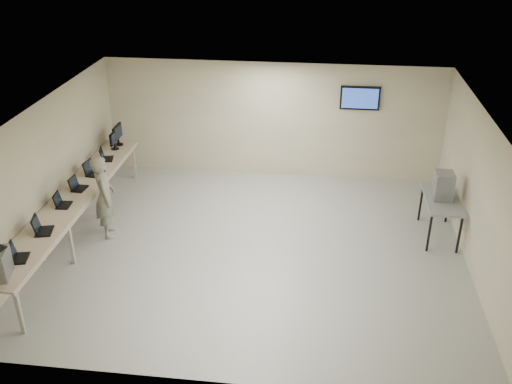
# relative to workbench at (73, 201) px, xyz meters

# --- Properties ---
(room) EXTENTS (8.01, 7.01, 2.81)m
(room) POSITION_rel_workbench_xyz_m (3.62, 0.06, 0.58)
(room) COLOR #A4A5A1
(room) RESTS_ON ground
(workbench) EXTENTS (0.76, 6.00, 0.90)m
(workbench) POSITION_rel_workbench_xyz_m (0.00, 0.00, 0.00)
(workbench) COLOR tan
(workbench) RESTS_ON ground
(laptop_0) EXTENTS (0.36, 0.40, 0.27)m
(laptop_0) POSITION_rel_workbench_xyz_m (-0.02, -2.14, 0.14)
(laptop_0) COLOR black
(laptop_0) RESTS_ON workbench
(laptop_1) EXTENTS (0.39, 0.43, 0.29)m
(laptop_1) POSITION_rel_workbench_xyz_m (-0.01, -1.29, 0.15)
(laptop_1) COLOR black
(laptop_1) RESTS_ON workbench
(laptop_2) EXTENTS (0.30, 0.35, 0.26)m
(laptop_2) POSITION_rel_workbench_xyz_m (-0.07, -0.32, 0.14)
(laptop_2) COLOR black
(laptop_2) RESTS_ON workbench
(laptop_3) EXTENTS (0.30, 0.35, 0.26)m
(laptop_3) POSITION_rel_workbench_xyz_m (-0.05, 0.38, 0.14)
(laptop_3) COLOR black
(laptop_3) RESTS_ON workbench
(laptop_4) EXTENTS (0.36, 0.42, 0.30)m
(laptop_4) POSITION_rel_workbench_xyz_m (-0.01, 1.11, 0.15)
(laptop_4) COLOR black
(laptop_4) RESTS_ON workbench
(laptop_5) EXTENTS (0.35, 0.38, 0.26)m
(laptop_5) POSITION_rel_workbench_xyz_m (-0.03, 1.89, 0.14)
(laptop_5) COLOR black
(laptop_5) RESTS_ON workbench
(monitor_near) EXTENTS (0.19, 0.43, 0.43)m
(monitor_near) POSITION_rel_workbench_xyz_m (-0.01, 2.49, 0.33)
(monitor_near) COLOR black
(monitor_near) RESTS_ON workbench
(monitor_far) EXTENTS (0.22, 0.49, 0.49)m
(monitor_far) POSITION_rel_workbench_xyz_m (-0.01, 2.75, 0.37)
(monitor_far) COLOR black
(monitor_far) RESTS_ON workbench
(soldier) EXTENTS (0.63, 0.74, 1.72)m
(soldier) POSITION_rel_workbench_xyz_m (0.58, 0.20, 0.03)
(soldier) COLOR gray
(soldier) RESTS_ON ground
(side_table) EXTENTS (0.66, 1.42, 0.85)m
(side_table) POSITION_rel_workbench_xyz_m (7.19, 0.95, -0.05)
(side_table) COLOR gray
(side_table) RESTS_ON ground
(storage_bins) EXTENTS (0.35, 0.39, 0.55)m
(storage_bins) POSITION_rel_workbench_xyz_m (7.17, 0.95, 0.30)
(storage_bins) COLOR gray
(storage_bins) RESTS_ON side_table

